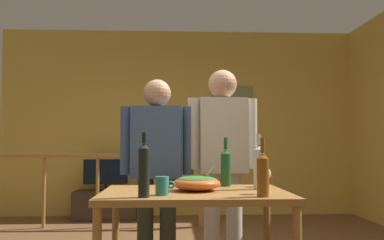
% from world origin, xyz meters
% --- Properties ---
extents(back_wall, '(5.42, 0.10, 2.83)m').
position_xyz_m(back_wall, '(0.00, 3.10, 1.42)').
color(back_wall, gold).
rests_on(back_wall, ground_plane).
extents(framed_picture, '(0.64, 0.03, 0.55)m').
position_xyz_m(framed_picture, '(0.80, 3.04, 1.70)').
color(framed_picture, '#738354').
extents(stair_railing, '(2.83, 0.10, 1.00)m').
position_xyz_m(stair_railing, '(-0.61, 2.15, 0.63)').
color(stair_railing, '#9E6B33').
rests_on(stair_railing, ground_plane).
extents(tv_console, '(0.90, 0.40, 0.41)m').
position_xyz_m(tv_console, '(-1.08, 2.75, 0.20)').
color(tv_console, '#38281E').
rests_on(tv_console, ground_plane).
extents(flat_screen_tv, '(0.63, 0.12, 0.45)m').
position_xyz_m(flat_screen_tv, '(-1.08, 2.72, 0.68)').
color(flat_screen_tv, black).
rests_on(flat_screen_tv, tv_console).
extents(serving_table, '(1.17, 0.83, 0.78)m').
position_xyz_m(serving_table, '(0.02, -0.73, 0.70)').
color(serving_table, '#9E6B33').
rests_on(serving_table, ground_plane).
extents(salad_bowl, '(0.30, 0.30, 0.17)m').
position_xyz_m(salad_bowl, '(0.04, -0.71, 0.84)').
color(salad_bowl, '#DB5B23').
rests_on(salad_bowl, serving_table).
extents(wine_glass, '(0.08, 0.08, 0.16)m').
position_xyz_m(wine_glass, '(0.44, -0.90, 0.90)').
color(wine_glass, silver).
rests_on(wine_glass, serving_table).
extents(wine_bottle_clear, '(0.07, 0.07, 0.37)m').
position_xyz_m(wine_bottle_clear, '(0.46, -0.64, 0.94)').
color(wine_bottle_clear, silver).
rests_on(wine_bottle_clear, serving_table).
extents(wine_bottle_amber, '(0.07, 0.07, 0.33)m').
position_xyz_m(wine_bottle_amber, '(0.40, -1.03, 0.92)').
color(wine_bottle_amber, brown).
rests_on(wine_bottle_amber, serving_table).
extents(wine_bottle_green, '(0.07, 0.07, 0.34)m').
position_xyz_m(wine_bottle_green, '(0.26, -0.43, 0.92)').
color(wine_bottle_green, '#1E5628').
rests_on(wine_bottle_green, serving_table).
extents(wine_bottle_dark, '(0.06, 0.06, 0.37)m').
position_xyz_m(wine_bottle_dark, '(-0.28, -1.03, 0.94)').
color(wine_bottle_dark, black).
rests_on(wine_bottle_dark, serving_table).
extents(mug_teal, '(0.12, 0.08, 0.11)m').
position_xyz_m(mug_teal, '(-0.18, -0.93, 0.84)').
color(mug_teal, teal).
rests_on(mug_teal, serving_table).
extents(mug_red, '(0.12, 0.08, 0.10)m').
position_xyz_m(mug_red, '(0.51, -0.48, 0.84)').
color(mug_red, '#B7332D').
rests_on(mug_red, serving_table).
extents(person_standing_left, '(0.59, 0.24, 1.61)m').
position_xyz_m(person_standing_left, '(-0.24, -0.01, 0.95)').
color(person_standing_left, '#2D3323').
rests_on(person_standing_left, ground_plane).
extents(person_standing_right, '(0.57, 0.24, 1.69)m').
position_xyz_m(person_standing_right, '(0.29, -0.01, 1.00)').
color(person_standing_right, beige).
rests_on(person_standing_right, ground_plane).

